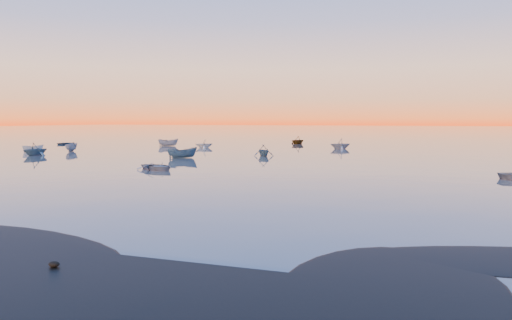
% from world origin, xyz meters
% --- Properties ---
extents(ground, '(600.00, 600.00, 0.00)m').
position_xyz_m(ground, '(0.00, 100.00, 0.00)').
color(ground, '#70665D').
rests_on(ground, ground).
extents(mud_lobes, '(140.00, 6.00, 0.07)m').
position_xyz_m(mud_lobes, '(0.00, -1.00, 0.01)').
color(mud_lobes, black).
rests_on(mud_lobes, ground).
extents(moored_fleet, '(124.00, 58.00, 1.20)m').
position_xyz_m(moored_fleet, '(0.00, 53.00, 0.00)').
color(moored_fleet, white).
rests_on(moored_fleet, ground).
extents(boat_near_left, '(3.43, 4.62, 1.07)m').
position_xyz_m(boat_near_left, '(-12.52, 25.02, 0.00)').
color(boat_near_left, gray).
rests_on(boat_near_left, ground).
extents(boat_near_center, '(3.87, 4.08, 1.37)m').
position_xyz_m(boat_near_center, '(-17.39, 39.39, 0.00)').
color(boat_near_center, '#38576C').
rests_on(boat_near_center, ground).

